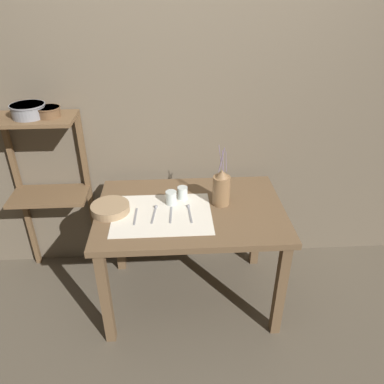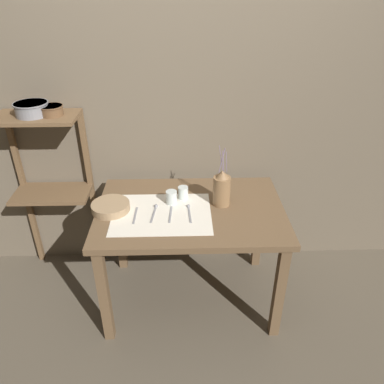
# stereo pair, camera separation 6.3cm
# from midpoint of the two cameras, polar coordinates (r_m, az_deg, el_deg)

# --- Properties ---
(ground_plane) EXTENTS (12.00, 12.00, 0.00)m
(ground_plane) POSITION_cam_midpoint_polar(r_m,az_deg,el_deg) (2.86, -0.85, -15.43)
(ground_plane) COLOR brown
(stone_wall_back) EXTENTS (7.00, 0.06, 2.40)m
(stone_wall_back) POSITION_cam_midpoint_polar(r_m,az_deg,el_deg) (2.65, -1.59, 11.65)
(stone_wall_back) COLOR #6B5E4C
(stone_wall_back) RESTS_ON ground_plane
(wooden_table) EXTENTS (1.19, 0.81, 0.76)m
(wooden_table) POSITION_cam_midpoint_polar(r_m,az_deg,el_deg) (2.43, -0.97, -4.52)
(wooden_table) COLOR brown
(wooden_table) RESTS_ON ground_plane
(wooden_shelf_unit) EXTENTS (0.53, 0.29, 1.27)m
(wooden_shelf_unit) POSITION_cam_midpoint_polar(r_m,az_deg,el_deg) (2.77, -21.95, 2.99)
(wooden_shelf_unit) COLOR brown
(wooden_shelf_unit) RESTS_ON ground_plane
(linen_cloth) EXTENTS (0.61, 0.47, 0.00)m
(linen_cloth) POSITION_cam_midpoint_polar(r_m,az_deg,el_deg) (2.33, -5.37, -3.38)
(linen_cloth) COLOR silver
(linen_cloth) RESTS_ON wooden_table
(pitcher_with_flowers) EXTENTS (0.11, 0.11, 0.40)m
(pitcher_with_flowers) POSITION_cam_midpoint_polar(r_m,az_deg,el_deg) (2.37, 3.73, 0.56)
(pitcher_with_flowers) COLOR olive
(pitcher_with_flowers) RESTS_ON wooden_table
(wooden_bowl) EXTENTS (0.24, 0.24, 0.05)m
(wooden_bowl) POSITION_cam_midpoint_polar(r_m,az_deg,el_deg) (2.39, -13.09, -2.45)
(wooden_bowl) COLOR #9E7F5B
(wooden_bowl) RESTS_ON wooden_table
(glass_tumbler_near) EXTENTS (0.07, 0.07, 0.09)m
(glass_tumbler_near) POSITION_cam_midpoint_polar(r_m,az_deg,el_deg) (2.40, -3.95, -0.86)
(glass_tumbler_near) COLOR silver
(glass_tumbler_near) RESTS_ON wooden_table
(glass_tumbler_far) EXTENTS (0.07, 0.07, 0.08)m
(glass_tumbler_far) POSITION_cam_midpoint_polar(r_m,az_deg,el_deg) (2.45, -2.20, -0.13)
(glass_tumbler_far) COLOR silver
(glass_tumbler_far) RESTS_ON wooden_table
(fork_outer) EXTENTS (0.02, 0.18, 0.00)m
(fork_outer) POSITION_cam_midpoint_polar(r_m,az_deg,el_deg) (2.32, -9.39, -3.70)
(fork_outer) COLOR gray
(fork_outer) RESTS_ON wooden_table
(spoon_inner) EXTENTS (0.04, 0.19, 0.02)m
(spoon_inner) POSITION_cam_midpoint_polar(r_m,az_deg,el_deg) (2.36, -6.42, -2.73)
(spoon_inner) COLOR gray
(spoon_inner) RESTS_ON wooden_table
(fork_inner) EXTENTS (0.02, 0.18, 0.00)m
(fork_inner) POSITION_cam_midpoint_polar(r_m,az_deg,el_deg) (2.31, -4.02, -3.48)
(fork_inner) COLOR gray
(fork_inner) RESTS_ON wooden_table
(spoon_outer) EXTENTS (0.03, 0.19, 0.02)m
(spoon_outer) POSITION_cam_midpoint_polar(r_m,az_deg,el_deg) (2.35, -1.24, -2.67)
(spoon_outer) COLOR gray
(spoon_outer) RESTS_ON wooden_table
(metal_pot_large) EXTENTS (0.21, 0.21, 0.08)m
(metal_pot_large) POSITION_cam_midpoint_polar(r_m,az_deg,el_deg) (2.59, -24.35, 11.29)
(metal_pot_large) COLOR gray
(metal_pot_large) RESTS_ON wooden_shelf_unit
(metal_pot_small) EXTENTS (0.15, 0.15, 0.06)m
(metal_pot_small) POSITION_cam_midpoint_polar(r_m,az_deg,el_deg) (2.55, -21.72, 11.34)
(metal_pot_small) COLOR brown
(metal_pot_small) RESTS_ON wooden_shelf_unit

